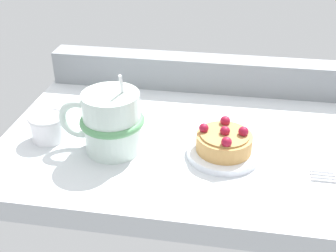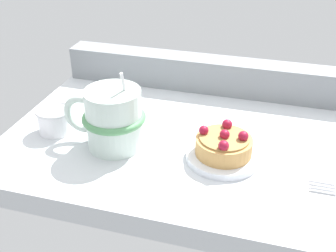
% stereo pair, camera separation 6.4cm
% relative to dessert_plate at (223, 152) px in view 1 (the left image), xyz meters
% --- Properties ---
extents(ground_plane, '(0.67, 0.42, 0.04)m').
position_rel_dessert_plate_xyz_m(ground_plane, '(-0.03, 0.05, -0.02)').
color(ground_plane, silver).
extents(window_rail_back, '(0.66, 0.05, 0.07)m').
position_rel_dessert_plate_xyz_m(window_rail_back, '(-0.03, 0.24, 0.03)').
color(window_rail_back, gray).
rests_on(window_rail_back, ground_plane).
extents(dessert_plate, '(0.11, 0.11, 0.01)m').
position_rel_dessert_plate_xyz_m(dessert_plate, '(0.00, 0.00, 0.00)').
color(dessert_plate, silver).
rests_on(dessert_plate, ground_plane).
extents(raspberry_tart, '(0.09, 0.09, 0.04)m').
position_rel_dessert_plate_xyz_m(raspberry_tart, '(0.00, 0.00, 0.02)').
color(raspberry_tart, tan).
rests_on(raspberry_tart, dessert_plate).
extents(coffee_mug, '(0.14, 0.10, 0.13)m').
position_rel_dessert_plate_xyz_m(coffee_mug, '(-0.18, -0.01, 0.04)').
color(coffee_mug, silver).
rests_on(coffee_mug, ground_plane).
extents(sugar_bowl, '(0.06, 0.06, 0.04)m').
position_rel_dessert_plate_xyz_m(sugar_bowl, '(-0.29, 0.00, 0.02)').
color(sugar_bowl, white).
rests_on(sugar_bowl, ground_plane).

